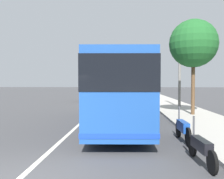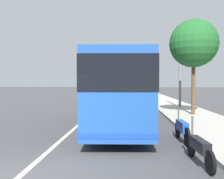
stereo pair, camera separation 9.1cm
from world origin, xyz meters
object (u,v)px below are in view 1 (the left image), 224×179
(coach_bus, at_px, (117,87))
(utility_pole, at_px, (180,67))
(motorcycle_by_tree, at_px, (183,129))
(motorcycle_far_end, at_px, (201,148))
(car_behind_bus, at_px, (97,91))
(roadside_tree_mid_block, at_px, (193,44))
(car_side_street, at_px, (90,95))

(coach_bus, xyz_separation_m, utility_pole, (7.95, -5.06, 1.52))
(motorcycle_by_tree, bearing_deg, motorcycle_far_end, 176.96)
(car_behind_bus, distance_m, utility_pole, 24.57)
(utility_pole, bearing_deg, roadside_tree_mid_block, 177.99)
(coach_bus, height_order, motorcycle_by_tree, coach_bus)
(car_side_street, height_order, utility_pole, utility_pole)
(car_side_street, bearing_deg, coach_bus, 11.65)
(car_side_street, bearing_deg, motorcycle_by_tree, 16.19)
(motorcycle_far_end, relative_size, car_side_street, 0.47)
(motorcycle_far_end, xyz_separation_m, car_side_street, (22.45, 6.23, 0.28))
(motorcycle_by_tree, distance_m, utility_pole, 12.62)
(car_side_street, distance_m, car_behind_bus, 14.68)
(coach_bus, height_order, utility_pole, utility_pole)
(coach_bus, distance_m, utility_pole, 9.55)
(coach_bus, bearing_deg, motorcycle_far_end, -161.87)
(motorcycle_far_end, distance_m, utility_pole, 15.18)
(coach_bus, distance_m, car_behind_bus, 30.76)
(coach_bus, height_order, car_side_street, coach_bus)
(roadside_tree_mid_block, relative_size, utility_pole, 0.90)
(coach_bus, xyz_separation_m, car_behind_bus, (30.40, 4.51, -1.29))
(motorcycle_by_tree, distance_m, roadside_tree_mid_block, 8.58)
(motorcycle_by_tree, xyz_separation_m, car_side_street, (19.80, 6.33, 0.25))
(coach_bus, bearing_deg, car_side_street, 10.58)
(motorcycle_far_end, bearing_deg, utility_pole, -12.71)
(motorcycle_far_end, relative_size, car_behind_bus, 0.49)
(car_side_street, relative_size, utility_pole, 0.64)
(motorcycle_far_end, height_order, motorcycle_by_tree, motorcycle_by_tree)
(motorcycle_far_end, xyz_separation_m, motorcycle_by_tree, (2.65, -0.10, 0.04))
(car_side_street, height_order, roadside_tree_mid_block, roadside_tree_mid_block)
(car_side_street, xyz_separation_m, roadside_tree_mid_block, (-12.72, -8.58, 4.03))
(motorcycle_by_tree, height_order, car_side_street, car_side_street)
(roadside_tree_mid_block, height_order, utility_pole, utility_pole)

